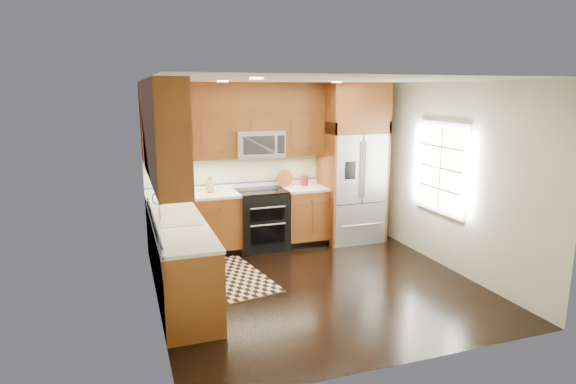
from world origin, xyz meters
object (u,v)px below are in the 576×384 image
object	(u,v)px
refrigerator	(352,163)
range	(262,219)
knife_block	(210,186)
rug	(223,277)
utensil_crock	(305,178)

from	to	relation	value
refrigerator	range	bearing A→B (deg)	178.60
knife_block	refrigerator	bearing A→B (deg)	-3.96
rug	knife_block	world-z (taller)	knife_block
knife_block	range	bearing A→B (deg)	-8.94
rug	refrigerator	bearing A→B (deg)	12.19
refrigerator	knife_block	world-z (taller)	refrigerator
range	utensil_crock	xyz separation A→B (m)	(0.78, 0.14, 0.59)
range	rug	xyz separation A→B (m)	(-0.85, -1.02, -0.46)
range	refrigerator	size ratio (longest dim) A/B	0.36
range	utensil_crock	size ratio (longest dim) A/B	2.68
refrigerator	rug	distance (m)	2.90
refrigerator	utensil_crock	size ratio (longest dim) A/B	7.39
range	rug	distance (m)	1.41
knife_block	utensil_crock	bearing A→B (deg)	0.70
range	knife_block	distance (m)	0.98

